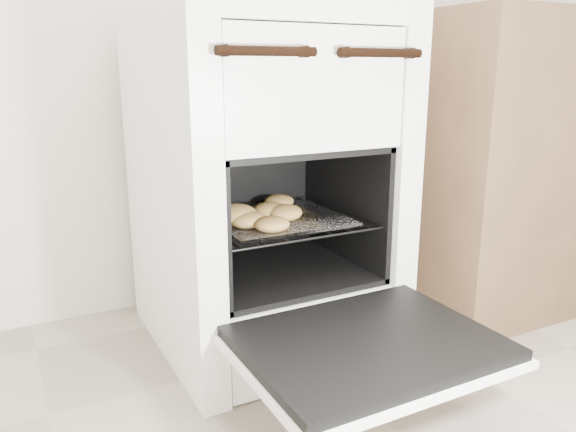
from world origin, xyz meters
The scene contains 6 objects.
stove centered at (-0.06, 1.17, 0.45)m, with size 0.60×0.67×0.92m.
oven_door centered at (-0.06, 0.66, 0.20)m, with size 0.54×0.42×0.04m.
oven_rack centered at (-0.06, 1.10, 0.37)m, with size 0.44×0.42×0.01m.
foil_sheet centered at (-0.06, 1.08, 0.38)m, with size 0.34×0.30×0.01m, color silver.
baked_rolls centered at (-0.11, 1.07, 0.40)m, with size 0.28×0.31×0.05m.
counter centered at (0.88, 1.12, 0.46)m, with size 0.93×0.62×0.93m, color brown.
Camera 1 is at (-0.70, -0.21, 0.77)m, focal length 35.00 mm.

